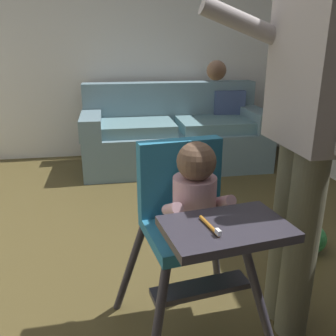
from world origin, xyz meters
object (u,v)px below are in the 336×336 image
toy_ball (311,239)px  side_table (281,131)px  couch (175,135)px  adult_standing (306,131)px  high_chair (192,210)px  sippy_cup (286,113)px

toy_ball → side_table: (0.57, 1.65, 0.29)m
couch → toy_ball: 1.97m
toy_ball → side_table: 1.77m
adult_standing → high_chair: bearing=0.0°
high_chair → sippy_cup: (1.52, 2.20, -0.05)m
couch → sippy_cup: size_ratio=19.20×
couch → side_table: (1.10, -0.24, 0.05)m
couch → adult_standing: adult_standing is taller
adult_standing → side_table: (1.03, 2.19, -0.55)m
high_chair → adult_standing: adult_standing is taller
side_table → couch: bearing=167.7°
couch → high_chair: (-0.39, -2.44, 0.29)m
adult_standing → side_table: bearing=-116.4°
adult_standing → side_table: 2.48m
high_chair → adult_standing: (0.46, 0.01, 0.30)m
adult_standing → side_table: size_ratio=3.15×
high_chair → sippy_cup: 2.68m
adult_standing → sippy_cup: size_ratio=16.36×
toy_ball → side_table: bearing=70.8°
couch → adult_standing: 2.50m
couch → side_table: couch is taller
couch → high_chair: bearing=-9.0°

